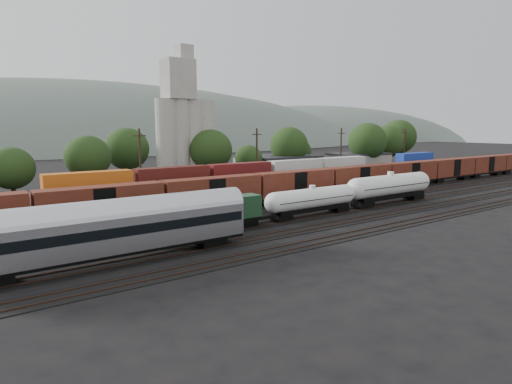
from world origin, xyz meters
TOP-DOWN VIEW (x-y plane):
  - ground at (0.00, 0.00)m, footprint 600.00×600.00m
  - tracks at (0.00, 0.00)m, footprint 180.00×33.20m
  - green_locomotive at (-15.28, -5.00)m, footprint 16.49×2.91m
  - tank_car_a at (1.91, -5.00)m, footprint 15.73×2.82m
  - tank_car_b at (18.75, -5.00)m, footprint 18.85×3.37m
  - passenger_coach at (-26.35, -10.00)m, footprint 25.17×3.10m
  - orange_locomotive at (-4.48, 10.00)m, footprint 16.68×2.78m
  - boxcar_string at (7.45, 5.00)m, footprint 169.00×2.90m
  - container_wall at (-4.26, 15.00)m, footprint 160.00×2.60m
  - grain_silo at (3.28, 36.00)m, footprint 13.40×5.00m
  - industrial_sheds at (6.63, 35.25)m, footprint 119.38×17.26m
  - tree_band at (12.08, 36.13)m, footprint 166.24×23.44m
  - utility_poles at (0.00, 22.00)m, footprint 122.20×0.36m
  - distant_hills at (23.92, 260.00)m, footprint 860.00×286.00m

SIDE VIEW (x-z plane):
  - distant_hills at x=23.92m, z-range -85.56..44.44m
  - ground at x=0.00m, z-range 0.00..0.00m
  - tracks at x=0.00m, z-range -0.05..0.15m
  - orange_locomotive at x=-4.48m, z-range 0.31..4.48m
  - tank_car_a at x=1.91m, z-range 0.41..4.53m
  - green_locomotive at x=-15.28m, z-range 0.31..4.68m
  - industrial_sheds at x=6.63m, z-range 0.01..5.11m
  - container_wall at x=-4.26m, z-range -0.14..5.66m
  - tank_car_b at x=18.75m, z-range 0.45..5.39m
  - boxcar_string at x=7.45m, z-range 1.02..5.22m
  - passenger_coach at x=-26.35m, z-range 0.63..6.35m
  - utility_poles at x=0.00m, z-range 0.21..12.21m
  - tree_band at x=12.08m, z-range 0.32..14.84m
  - grain_silo at x=3.28m, z-range -3.24..25.76m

